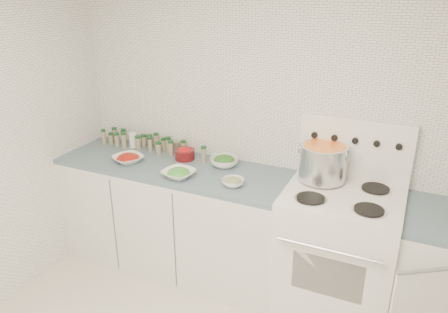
# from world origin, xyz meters

# --- Properties ---
(room_walls) EXTENTS (3.54, 3.04, 2.52)m
(room_walls) POSITION_xyz_m (0.00, 0.00, 1.56)
(room_walls) COLOR white
(room_walls) RESTS_ON ground
(counter_left) EXTENTS (1.85, 0.62, 0.90)m
(counter_left) POSITION_xyz_m (-0.82, 1.19, 0.45)
(counter_left) COLOR white
(counter_left) RESTS_ON ground
(stove) EXTENTS (0.76, 0.70, 1.36)m
(stove) POSITION_xyz_m (0.48, 1.19, 0.50)
(stove) COLOR white
(stove) RESTS_ON ground
(stock_pot) EXTENTS (0.34, 0.32, 0.25)m
(stock_pot) POSITION_xyz_m (0.30, 1.33, 1.08)
(stock_pot) COLOR silver
(stock_pot) RESTS_ON stove
(bowl_tomato) EXTENTS (0.30, 0.30, 0.08)m
(bowl_tomato) POSITION_xyz_m (-1.17, 1.09, 0.93)
(bowl_tomato) COLOR white
(bowl_tomato) RESTS_ON counter_left
(bowl_snowpea) EXTENTS (0.26, 0.26, 0.08)m
(bowl_snowpea) POSITION_xyz_m (-0.67, 1.01, 0.93)
(bowl_snowpea) COLOR white
(bowl_snowpea) RESTS_ON counter_left
(bowl_broccoli) EXTENTS (0.24, 0.24, 0.09)m
(bowl_broccoli) POSITION_xyz_m (-0.46, 1.34, 0.94)
(bowl_broccoli) COLOR white
(bowl_broccoli) RESTS_ON counter_left
(bowl_zucchini) EXTENTS (0.20, 0.20, 0.06)m
(bowl_zucchini) POSITION_xyz_m (-0.26, 1.05, 0.93)
(bowl_zucchini) COLOR white
(bowl_zucchini) RESTS_ON counter_left
(bowl_pepper) EXTENTS (0.16, 0.16, 0.10)m
(bowl_pepper) POSITION_xyz_m (-0.80, 1.34, 0.95)
(bowl_pepper) COLOR #550E11
(bowl_pepper) RESTS_ON counter_left
(salt_canister) EXTENTS (0.08, 0.08, 0.13)m
(salt_canister) POSITION_xyz_m (-1.34, 1.39, 0.96)
(salt_canister) COLOR white
(salt_canister) RESTS_ON counter_left
(tin_can) EXTENTS (0.09, 0.09, 0.09)m
(tin_can) POSITION_xyz_m (-0.94, 1.45, 0.95)
(tin_can) COLOR gray
(tin_can) RESTS_ON counter_left
(spice_cluster) EXTENTS (1.02, 0.16, 0.14)m
(spice_cluster) POSITION_xyz_m (-1.21, 1.39, 0.96)
(spice_cluster) COLOR gray
(spice_cluster) RESTS_ON counter_left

